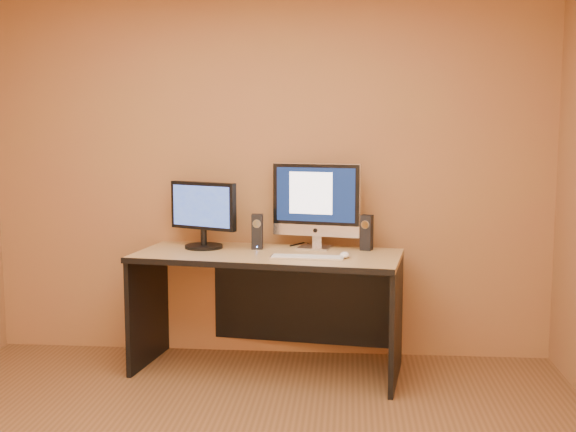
{
  "coord_description": "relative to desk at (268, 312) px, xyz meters",
  "views": [
    {
      "loc": [
        0.58,
        -3.09,
        1.65
      ],
      "look_at": [
        0.19,
        1.48,
        1.07
      ],
      "focal_mm": 45.0,
      "sensor_mm": 36.0,
      "label": 1
    }
  ],
  "objects": [
    {
      "name": "cable_b",
      "position": [
        0.18,
        0.36,
        0.41
      ],
      "size": [
        0.11,
        0.17,
        0.01
      ],
      "primitive_type": "cylinder",
      "rotation": [
        1.57,
        0.0,
        -0.54
      ],
      "color": "black",
      "rests_on": "desk"
    },
    {
      "name": "imac",
      "position": [
        0.3,
        0.22,
        0.7
      ],
      "size": [
        0.65,
        0.36,
        0.6
      ],
      "primitive_type": null,
      "rotation": [
        0.0,
        0.0,
        -0.22
      ],
      "color": "silver",
      "rests_on": "desk"
    },
    {
      "name": "desk",
      "position": [
        0.0,
        0.0,
        0.0
      ],
      "size": [
        1.83,
        1.0,
        0.8
      ],
      "primitive_type": null,
      "rotation": [
        0.0,
        0.0,
        -0.14
      ],
      "color": "tan",
      "rests_on": "ground"
    },
    {
      "name": "cable_a",
      "position": [
        0.28,
        0.27,
        0.41
      ],
      "size": [
        0.08,
        0.23,
        0.01
      ],
      "primitive_type": "cylinder",
      "rotation": [
        1.57,
        0.0,
        0.29
      ],
      "color": "black",
      "rests_on": "desk"
    },
    {
      "name": "mouse",
      "position": [
        0.51,
        -0.12,
        0.42
      ],
      "size": [
        0.06,
        0.11,
        0.04
      ],
      "primitive_type": "ellipsoid",
      "rotation": [
        0.0,
        0.0,
        -0.0
      ],
      "color": "white",
      "rests_on": "desk"
    },
    {
      "name": "second_monitor",
      "position": [
        -0.46,
        0.16,
        0.63
      ],
      "size": [
        0.58,
        0.45,
        0.46
      ],
      "primitive_type": null,
      "rotation": [
        0.0,
        0.0,
        -0.42
      ],
      "color": "black",
      "rests_on": "desk"
    },
    {
      "name": "keyboard",
      "position": [
        0.27,
        -0.18,
        0.41
      ],
      "size": [
        0.47,
        0.15,
        0.02
      ],
      "primitive_type": "cube",
      "rotation": [
        0.0,
        0.0,
        -0.06
      ],
      "color": "silver",
      "rests_on": "desk"
    },
    {
      "name": "walls",
      "position": [
        -0.04,
        -1.58,
        0.9
      ],
      "size": [
        4.0,
        4.0,
        2.6
      ],
      "primitive_type": null,
      "color": "#915A3A",
      "rests_on": "ground"
    },
    {
      "name": "speaker_left",
      "position": [
        -0.09,
        0.16,
        0.52
      ],
      "size": [
        0.08,
        0.08,
        0.24
      ],
      "primitive_type": null,
      "rotation": [
        0.0,
        0.0,
        0.04
      ],
      "color": "black",
      "rests_on": "desk"
    },
    {
      "name": "speaker_right",
      "position": [
        0.66,
        0.18,
        0.52
      ],
      "size": [
        0.09,
        0.1,
        0.24
      ],
      "primitive_type": null,
      "rotation": [
        0.0,
        0.0,
        -0.29
      ],
      "color": "black",
      "rests_on": "desk"
    }
  ]
}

